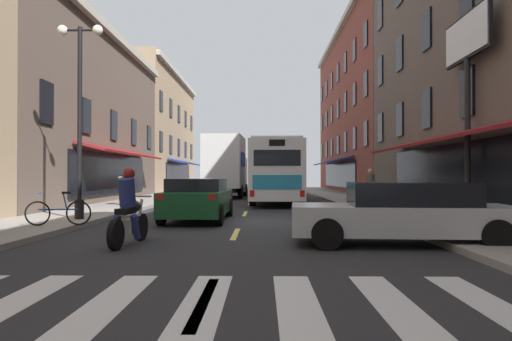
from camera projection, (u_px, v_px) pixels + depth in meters
ground_plane at (242, 222)px, 15.63m from camera, size 34.80×80.00×0.10m
lane_centre_dashes at (241, 221)px, 15.38m from camera, size 0.14×73.90×0.01m
crosswalk_near at (204, 301)px, 5.63m from camera, size 7.10×2.80×0.01m
sidewalk_left at (63, 219)px, 15.72m from camera, size 3.00×80.00×0.14m
sidewalk_right at (423, 219)px, 15.54m from camera, size 3.00×80.00×0.14m
billboard_sign at (467, 61)px, 14.83m from camera, size 0.40×3.15×6.39m
transit_bus at (276, 171)px, 26.83m from camera, size 2.84×12.01×3.28m
box_truck at (226, 167)px, 32.11m from camera, size 2.69×6.93×4.05m
sedan_near at (404, 213)px, 10.24m from camera, size 4.78×2.24×1.33m
sedan_mid at (198, 199)px, 15.72m from camera, size 2.03×4.66×1.38m
sedan_far at (235, 184)px, 43.88m from camera, size 2.06×4.82×1.39m
motorcycle_rider at (129, 212)px, 10.16m from camera, size 0.64×2.07×1.66m
bicycle_near at (58, 212)px, 12.86m from camera, size 1.69×0.49×0.91m
pedestrian_near at (125, 186)px, 21.78m from camera, size 0.52×0.44×1.63m
pedestrian_mid at (370, 187)px, 20.60m from camera, size 0.36×0.36×1.64m
street_lamp_twin at (80, 112)px, 14.82m from camera, size 1.42×0.32×6.03m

